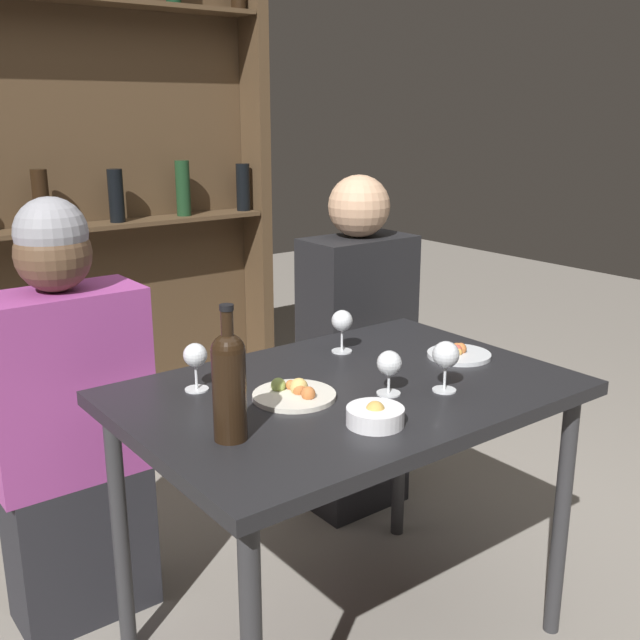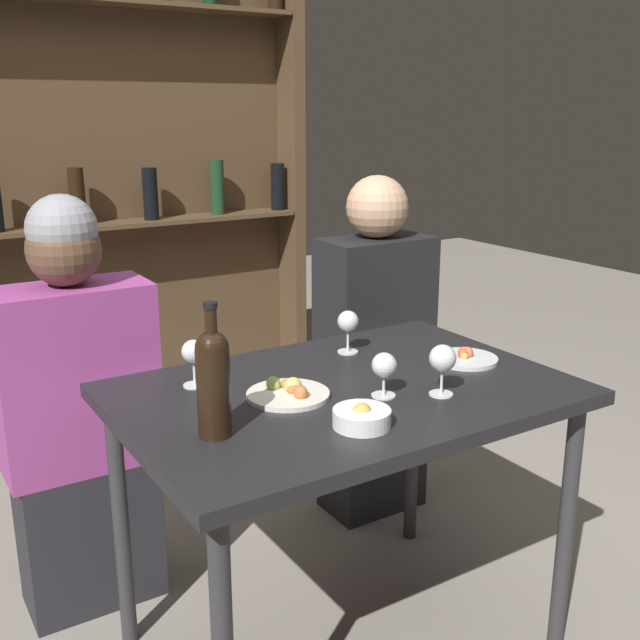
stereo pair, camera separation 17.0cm
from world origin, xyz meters
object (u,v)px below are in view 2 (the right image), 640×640
at_px(food_plate_1, 289,392).
at_px(seated_person_left, 80,418).
at_px(wine_bottle, 213,378).
at_px(wine_glass_3, 348,323).
at_px(wine_glass_2, 443,360).
at_px(seated_person_right, 374,358).
at_px(food_plate_0, 465,358).
at_px(snack_bowl, 362,417).
at_px(wine_glass_0, 193,354).
at_px(wine_glass_1, 384,367).

xyz_separation_m(food_plate_1, seated_person_left, (-0.37, 0.56, -0.19)).
height_order(wine_bottle, wine_glass_3, wine_bottle).
bearing_deg(wine_glass_2, wine_glass_3, 91.01).
bearing_deg(seated_person_right, food_plate_0, -101.34).
relative_size(wine_glass_2, seated_person_left, 0.11).
xyz_separation_m(wine_glass_3, snack_bowl, (-0.27, -0.45, -0.07)).
relative_size(wine_glass_0, food_plate_1, 0.60).
bearing_deg(snack_bowl, food_plate_0, 22.85).
xyz_separation_m(seated_person_left, seated_person_right, (1.05, 0.00, -0.00)).
xyz_separation_m(wine_bottle, seated_person_left, (-0.13, 0.67, -0.31)).
bearing_deg(snack_bowl, wine_glass_1, 38.63).
height_order(wine_glass_1, snack_bowl, wine_glass_1).
relative_size(snack_bowl, seated_person_left, 0.11).
relative_size(wine_glass_2, food_plate_1, 0.63).
xyz_separation_m(wine_bottle, food_plate_0, (0.80, 0.08, -0.12)).
bearing_deg(seated_person_right, seated_person_left, 180.00).
xyz_separation_m(wine_glass_2, food_plate_0, (0.23, 0.16, -0.08)).
relative_size(food_plate_1, snack_bowl, 1.57).
bearing_deg(wine_bottle, seated_person_right, 36.12).
xyz_separation_m(wine_glass_1, food_plate_1, (-0.20, 0.12, -0.06)).
bearing_deg(food_plate_1, wine_bottle, -155.87).
distance_m(wine_glass_2, seated_person_left, 1.06).
relative_size(wine_glass_1, seated_person_left, 0.09).
distance_m(wine_glass_1, food_plate_0, 0.37).
distance_m(wine_glass_0, wine_glass_3, 0.48).
xyz_separation_m(wine_glass_0, food_plate_1, (0.17, -0.19, -0.07)).
xyz_separation_m(wine_glass_0, wine_glass_1, (0.37, -0.31, -0.01)).
xyz_separation_m(wine_glass_2, seated_person_left, (-0.70, 0.75, -0.27)).
bearing_deg(food_plate_1, snack_bowl, -78.55).
bearing_deg(wine_glass_0, food_plate_0, -17.00).
height_order(food_plate_1, seated_person_right, seated_person_right).
xyz_separation_m(wine_glass_1, food_plate_0, (0.36, 0.09, -0.07)).
distance_m(seated_person_left, seated_person_right, 1.05).
relative_size(wine_glass_3, food_plate_1, 0.61).
bearing_deg(wine_glass_1, wine_glass_2, -28.38).
relative_size(wine_bottle, snack_bowl, 2.27).
xyz_separation_m(wine_glass_0, snack_bowl, (0.21, -0.43, -0.06)).
distance_m(wine_glass_1, wine_glass_3, 0.35).
bearing_deg(wine_glass_0, snack_bowl, -63.65).
relative_size(wine_bottle, seated_person_right, 0.24).
bearing_deg(food_plate_1, wine_glass_1, -31.30).
bearing_deg(wine_glass_3, wine_glass_2, -88.99).
height_order(wine_bottle, food_plate_1, wine_bottle).
bearing_deg(seated_person_right, snack_bowl, -127.89).
relative_size(wine_bottle, wine_glass_1, 2.65).
bearing_deg(seated_person_left, food_plate_0, -32.35).
distance_m(wine_glass_0, wine_glass_2, 0.62).
height_order(wine_glass_2, snack_bowl, wine_glass_2).
xyz_separation_m(wine_bottle, wine_glass_2, (0.57, -0.08, -0.04)).
height_order(snack_bowl, seated_person_right, seated_person_right).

